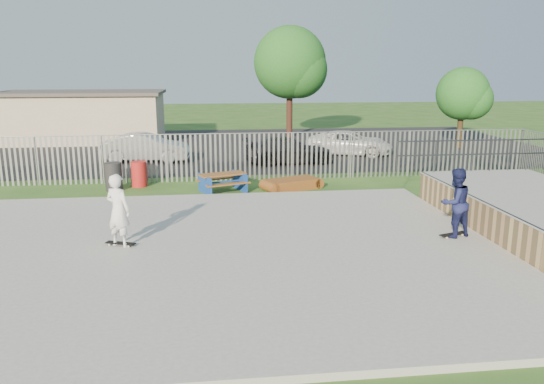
{
  "coord_description": "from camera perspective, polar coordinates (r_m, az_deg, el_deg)",
  "views": [
    {
      "loc": [
        0.09,
        -13.01,
        4.63
      ],
      "look_at": [
        1.91,
        2.0,
        1.1
      ],
      "focal_mm": 35.0,
      "sensor_mm": 36.0,
      "label": 1
    }
  ],
  "objects": [
    {
      "name": "skater_navy",
      "position": [
        15.12,
        19.1,
        -1.11
      ],
      "size": [
        1.1,
        0.97,
        1.89
      ],
      "primitive_type": "imported",
      "rotation": [
        0.0,
        0.0,
        3.46
      ],
      "color": "#161B45",
      "rests_on": "concrete_slab"
    },
    {
      "name": "trash_bin_red",
      "position": [
        21.88,
        -14.11,
        1.89
      ],
      "size": [
        0.61,
        0.61,
        1.02
      ],
      "primitive_type": "cylinder",
      "color": "#AD1C1A",
      "rests_on": "ground"
    },
    {
      "name": "fence",
      "position": [
        17.99,
        -3.89,
        1.47
      ],
      "size": [
        26.04,
        16.02,
        2.0
      ],
      "color": "gray",
      "rests_on": "ground"
    },
    {
      "name": "parking_lot",
      "position": [
        32.34,
        -7.03,
        4.84
      ],
      "size": [
        40.0,
        18.0,
        0.02
      ],
      "primitive_type": "cube",
      "color": "black",
      "rests_on": "ground"
    },
    {
      "name": "quarter_pipe",
      "position": [
        17.39,
        26.09,
        -1.77
      ],
      "size": [
        5.5,
        7.05,
        2.19
      ],
      "color": "tan",
      "rests_on": "ground"
    },
    {
      "name": "building",
      "position": [
        37.03,
        -19.7,
        7.71
      ],
      "size": [
        10.4,
        6.4,
        3.2
      ],
      "color": "beige",
      "rests_on": "ground"
    },
    {
      "name": "concrete_slab",
      "position": [
        13.78,
        -6.96,
        -6.26
      ],
      "size": [
        15.0,
        12.0,
        0.15
      ],
      "primitive_type": "cube",
      "color": "gray",
      "rests_on": "ground"
    },
    {
      "name": "picnic_table",
      "position": [
        20.36,
        -5.33,
        1.01
      ],
      "size": [
        2.11,
        1.93,
        0.73
      ],
      "rotation": [
        0.0,
        0.0,
        0.35
      ],
      "color": "brown",
      "rests_on": "ground"
    },
    {
      "name": "skater_white",
      "position": [
        14.11,
        -16.21,
        -1.9
      ],
      "size": [
        0.83,
        0.75,
        1.89
      ],
      "primitive_type": "imported",
      "rotation": [
        0.0,
        0.0,
        2.59
      ],
      "color": "white",
      "rests_on": "concrete_slab"
    },
    {
      "name": "ground",
      "position": [
        13.81,
        -6.95,
        -6.55
      ],
      "size": [
        120.0,
        120.0,
        0.0
      ],
      "primitive_type": "plane",
      "color": "#28511B",
      "rests_on": "ground"
    },
    {
      "name": "tree_right",
      "position": [
        33.41,
        19.82,
        9.89
      ],
      "size": [
        3.06,
        3.06,
        4.73
      ],
      "color": "#3B2B17",
      "rests_on": "ground"
    },
    {
      "name": "skateboard_a",
      "position": [
        15.36,
        18.84,
        -4.4
      ],
      "size": [
        0.82,
        0.44,
        0.08
      ],
      "rotation": [
        0.0,
        0.0,
        0.32
      ],
      "color": "black",
      "rests_on": "concrete_slab"
    },
    {
      "name": "funbox",
      "position": [
        20.84,
        2.14,
        0.87
      ],
      "size": [
        2.24,
        1.68,
        0.4
      ],
      "rotation": [
        0.0,
        0.0,
        0.38
      ],
      "color": "brown",
      "rests_on": "ground"
    },
    {
      "name": "trash_bin_grey",
      "position": [
        21.44,
        -16.67,
        1.61
      ],
      "size": [
        0.65,
        0.65,
        1.09
      ],
      "primitive_type": "cylinder",
      "color": "#242326",
      "rests_on": "ground"
    },
    {
      "name": "tree_mid",
      "position": [
        36.43,
        1.93,
        13.73
      ],
      "size": [
        4.82,
        4.82,
        7.43
      ],
      "color": "#3F2119",
      "rests_on": "ground"
    },
    {
      "name": "car_dark",
      "position": [
        26.34,
        1.82,
        4.49
      ],
      "size": [
        4.62,
        2.23,
        1.3
      ],
      "primitive_type": "imported",
      "rotation": [
        0.0,
        0.0,
        1.67
      ],
      "color": "black",
      "rests_on": "parking_lot"
    },
    {
      "name": "car_white",
      "position": [
        29.37,
        8.3,
        5.25
      ],
      "size": [
        5.09,
        3.6,
        1.29
      ],
      "primitive_type": "imported",
      "rotation": [
        0.0,
        0.0,
        1.22
      ],
      "color": "white",
      "rests_on": "parking_lot"
    },
    {
      "name": "car_silver",
      "position": [
        27.55,
        -13.43,
        4.67
      ],
      "size": [
        4.49,
        1.93,
        1.44
      ],
      "primitive_type": "imported",
      "rotation": [
        0.0,
        0.0,
        1.48
      ],
      "color": "silver",
      "rests_on": "parking_lot"
    },
    {
      "name": "skateboard_b",
      "position": [
        14.36,
        -15.98,
        -5.4
      ],
      "size": [
        0.82,
        0.48,
        0.08
      ],
      "rotation": [
        0.0,
        0.0,
        -0.37
      ],
      "color": "black",
      "rests_on": "concrete_slab"
    }
  ]
}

